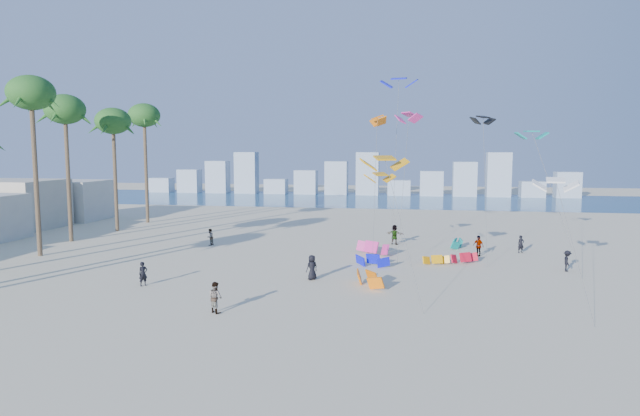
# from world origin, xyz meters

# --- Properties ---
(ground) EXTENTS (220.00, 220.00, 0.00)m
(ground) POSITION_xyz_m (0.00, 0.00, 0.00)
(ground) COLOR beige
(ground) RESTS_ON ground
(ocean) EXTENTS (220.00, 220.00, 0.00)m
(ocean) POSITION_xyz_m (0.00, 72.00, 0.01)
(ocean) COLOR navy
(ocean) RESTS_ON ground
(kitesurfer_near) EXTENTS (0.67, 0.69, 1.60)m
(kitesurfer_near) POSITION_xyz_m (-7.48, 8.03, 0.80)
(kitesurfer_near) COLOR black
(kitesurfer_near) RESTS_ON ground
(kitesurfer_mid) EXTENTS (1.06, 1.01, 1.73)m
(kitesurfer_mid) POSITION_xyz_m (-0.69, 3.25, 0.86)
(kitesurfer_mid) COLOR gray
(kitesurfer_mid) RESTS_ON ground
(kitesurfers_far) EXTENTS (30.65, 16.05, 1.87)m
(kitesurfers_far) POSITION_xyz_m (9.25, 21.38, 0.86)
(kitesurfers_far) COLOR black
(kitesurfers_far) RESTS_ON ground
(grounded_kites) EXTENTS (10.78, 18.02, 1.07)m
(grounded_kites) POSITION_xyz_m (9.20, 18.14, 0.45)
(grounded_kites) COLOR #0D13E1
(grounded_kites) RESTS_ON ground
(flying_kites) EXTENTS (27.98, 23.67, 16.10)m
(flying_kites) POSITION_xyz_m (13.11, 19.98, 11.05)
(flying_kites) COLOR orange
(flying_kites) RESTS_ON ground
(palm_row) EXTENTS (7.05, 44.80, 15.00)m
(palm_row) POSITION_xyz_m (-21.37, 16.18, 11.86)
(palm_row) COLOR brown
(palm_row) RESTS_ON ground
(distant_skyline) EXTENTS (85.00, 3.00, 8.40)m
(distant_skyline) POSITION_xyz_m (-1.19, 82.00, 3.09)
(distant_skyline) COLOR #9EADBF
(distant_skyline) RESTS_ON ground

